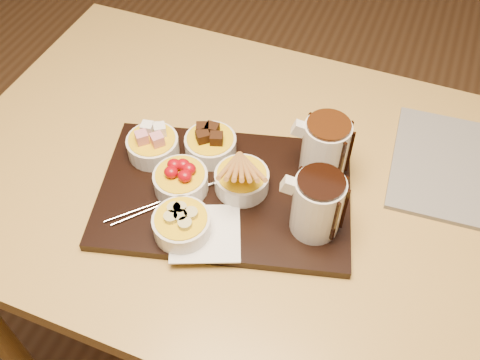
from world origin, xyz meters
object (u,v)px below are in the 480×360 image
at_px(bowl_strawberries, 181,181).
at_px(pitcher_milk_chocolate, 325,149).
at_px(dining_table, 252,206).
at_px(pitcher_dark_chocolate, 317,205).
at_px(serving_board, 225,193).

distance_m(bowl_strawberries, pitcher_milk_chocolate, 0.27).
xyz_separation_m(dining_table, bowl_strawberries, (-0.11, -0.09, 0.14)).
xyz_separation_m(dining_table, pitcher_dark_chocolate, (0.14, -0.08, 0.18)).
relative_size(bowl_strawberries, pitcher_dark_chocolate, 0.86).
relative_size(dining_table, pitcher_milk_chocolate, 10.28).
height_order(dining_table, pitcher_milk_chocolate, pitcher_milk_chocolate).
bearing_deg(pitcher_dark_chocolate, dining_table, 135.10).
distance_m(dining_table, pitcher_dark_chocolate, 0.24).
height_order(bowl_strawberries, pitcher_milk_chocolate, pitcher_milk_chocolate).
height_order(dining_table, serving_board, serving_board).
height_order(dining_table, bowl_strawberries, bowl_strawberries).
relative_size(serving_board, pitcher_dark_chocolate, 3.94).
relative_size(bowl_strawberries, pitcher_milk_chocolate, 0.86).
bearing_deg(pitcher_milk_chocolate, dining_table, -174.41).
bearing_deg(serving_board, pitcher_milk_chocolate, 21.80).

